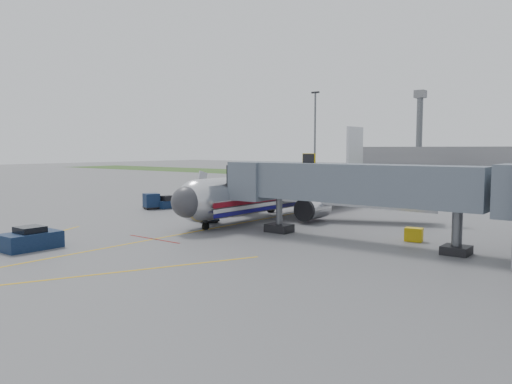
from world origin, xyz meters
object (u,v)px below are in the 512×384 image
Objects in this scene: pushback_tug at (30,240)px; belt_loader at (206,206)px; airliner at (289,191)px; baggage_tug at (167,203)px; ramp_worker at (270,204)px.

belt_loader is at bearing 103.70° from pushback_tug.
pushback_tug is at bearing -76.30° from belt_loader.
belt_loader is at bearing -164.14° from airliner.
belt_loader reaches higher than baggage_tug.
belt_loader reaches higher than ramp_worker.
pushback_tug reaches higher than baggage_tug.
ramp_worker is (6.90, 3.53, 0.42)m from belt_loader.
belt_loader is (4.82, 1.76, -0.23)m from baggage_tug.
baggage_tug is (-10.81, 22.82, 0.01)m from pushback_tug.
belt_loader is at bearing 20.04° from baggage_tug.
airliner is at bearing 81.69° from pushback_tug.
belt_loader is (-5.99, 24.58, -0.23)m from pushback_tug.
airliner is 10.62m from belt_loader.
pushback_tug is 2.26× the size of ramp_worker.
pushback_tug is 1.76× the size of baggage_tug.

